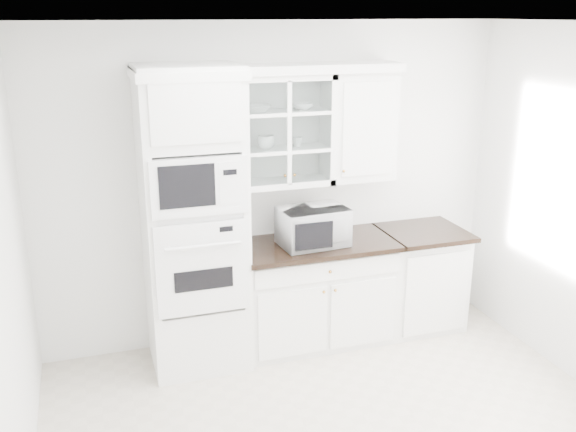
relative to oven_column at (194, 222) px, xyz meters
name	(u,v)px	position (x,y,z in m)	size (l,w,h in m)	color
room_shell	(332,171)	(0.75, -0.99, 0.58)	(4.00, 3.50, 2.70)	white
oven_column	(194,222)	(0.00, 0.00, 0.00)	(0.76, 0.68, 2.40)	white
base_cabinet_run	(316,291)	(1.03, 0.03, -0.74)	(1.32, 0.67, 0.92)	white
extra_base_cabinet	(419,277)	(2.03, 0.03, -0.74)	(0.72, 0.67, 0.92)	white
upper_cabinet_glass	(283,130)	(0.78, 0.17, 0.65)	(0.80, 0.33, 0.90)	white
upper_cabinet_solid	(360,126)	(1.46, 0.17, 0.65)	(0.55, 0.33, 0.90)	white
crown_molding	(271,69)	(0.68, 0.14, 1.14)	(2.14, 0.38, 0.07)	white
countertop_microwave	(312,226)	(0.97, -0.01, -0.12)	(0.54, 0.45, 0.31)	white
bowl_a	(257,108)	(0.56, 0.15, 0.84)	(0.22, 0.22, 0.05)	white
bowl_b	(302,106)	(0.94, 0.16, 0.84)	(0.17, 0.17, 0.05)	white
cup_a	(266,142)	(0.63, 0.15, 0.57)	(0.14, 0.14, 0.11)	white
cup_b	(297,142)	(0.90, 0.17, 0.55)	(0.09, 0.09, 0.08)	white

